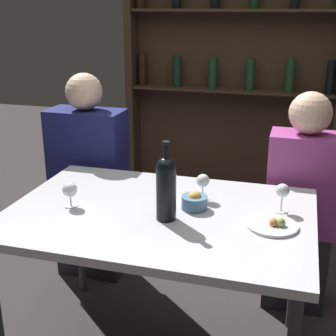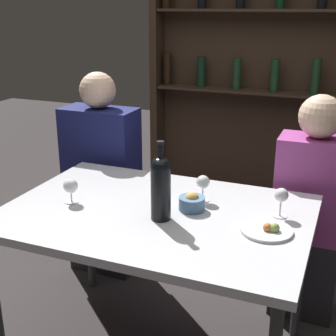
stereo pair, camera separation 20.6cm
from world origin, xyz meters
name	(u,v)px [view 2 (the right image)]	position (x,y,z in m)	size (l,w,h in m)	color
dining_table	(156,224)	(0.00, 0.00, 0.69)	(1.29, 0.89, 0.75)	silver
wine_rack_wall	(258,52)	(0.00, 1.95, 1.24)	(1.69, 0.21, 2.40)	#38281C
wine_bottle	(161,185)	(0.05, -0.07, 0.90)	(0.08, 0.08, 0.33)	black
wine_glass_0	(281,197)	(0.50, 0.14, 0.84)	(0.06, 0.06, 0.13)	silver
wine_glass_1	(71,187)	(-0.39, -0.06, 0.82)	(0.07, 0.07, 0.11)	silver
wine_glass_2	(203,183)	(0.15, 0.18, 0.83)	(0.06, 0.06, 0.12)	silver
food_plate_0	(268,230)	(0.48, -0.02, 0.76)	(0.20, 0.20, 0.05)	silver
snack_bowl	(192,202)	(0.14, 0.07, 0.78)	(0.11, 0.11, 0.08)	#4C7299
seated_person_left	(102,182)	(-0.62, 0.61, 0.58)	(0.43, 0.22, 1.23)	#26262B
seated_person_right	(310,216)	(0.59, 0.61, 0.57)	(0.36, 0.22, 1.19)	#26262B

